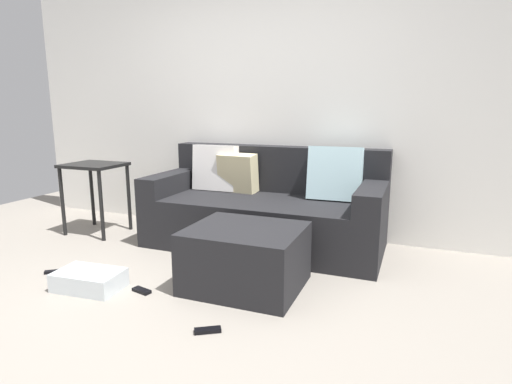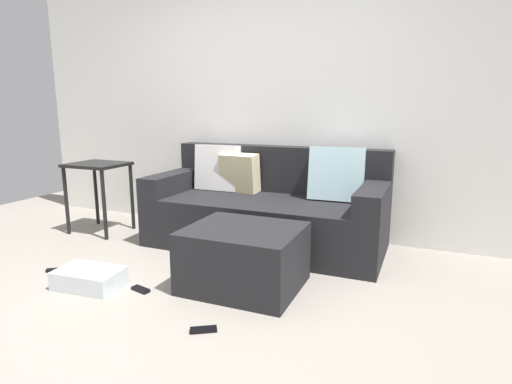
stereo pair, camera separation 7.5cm
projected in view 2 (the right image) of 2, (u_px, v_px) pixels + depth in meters
The scene contains 9 objects.
ground_plane at pixel (146, 311), 2.60m from camera, with size 7.12×7.12×0.00m, color gray.
wall_back at pixel (264, 95), 4.12m from camera, with size 5.47×0.10×2.75m, color silver.
couch_sectional at pixel (268, 208), 3.84m from camera, with size 2.11×0.94×0.92m.
ottoman at pixel (244, 257), 2.92m from camera, with size 0.78×0.67×0.43m, color black.
storage_bin at pixel (89, 278), 2.94m from camera, with size 0.46×0.28×0.13m, color silver.
side_table at pixel (98, 176), 4.17m from camera, with size 0.54×0.46×0.71m.
remote_near_ottoman at pixel (203, 330), 2.36m from camera, with size 0.15×0.05×0.02m, color black.
remote_by_storage_bin at pixel (141, 289), 2.89m from camera, with size 0.14×0.06×0.02m, color black.
remote_under_side_table at pixel (58, 270), 3.24m from camera, with size 0.17×0.04×0.02m, color black.
Camera 2 is at (1.57, -1.95, 1.25)m, focal length 29.18 mm.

